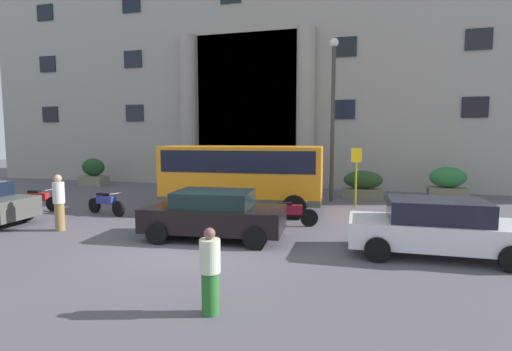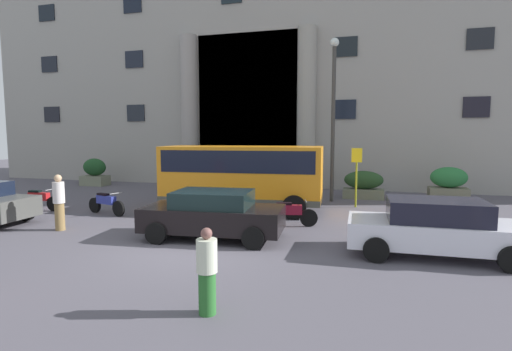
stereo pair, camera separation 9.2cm
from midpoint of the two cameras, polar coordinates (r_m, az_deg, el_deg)
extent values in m
cube|color=#534F59|center=(11.00, -9.46, -10.79)|extent=(80.00, 64.00, 0.12)
cube|color=#9B9790|center=(28.34, 6.16, 20.50)|extent=(41.13, 9.00, 20.50)
cube|color=black|center=(23.67, -1.53, 9.39)|extent=(6.13, 0.12, 9.07)
cylinder|color=#9A938E|center=(24.67, -9.86, 9.17)|extent=(1.05, 1.05, 9.07)
cylinder|color=#9C988E|center=(22.59, 7.11, 9.52)|extent=(1.05, 1.05, 9.07)
cube|color=black|center=(30.76, -27.82, 7.86)|extent=(1.26, 0.08, 1.06)
cube|color=black|center=(26.72, -17.33, 8.68)|extent=(1.26, 0.08, 1.06)
cube|color=black|center=(22.59, 12.50, 9.37)|extent=(1.26, 0.08, 1.06)
cube|color=black|center=(23.20, 29.15, 8.67)|extent=(1.26, 0.08, 1.06)
cube|color=black|center=(31.10, -28.12, 14.10)|extent=(1.26, 0.08, 1.06)
cube|color=black|center=(27.12, -17.56, 15.83)|extent=(1.26, 0.08, 1.06)
cube|color=black|center=(23.05, 12.69, 17.79)|extent=(1.26, 0.08, 1.06)
cube|color=black|center=(23.65, 29.57, 16.87)|extent=(1.26, 0.08, 1.06)
cube|color=black|center=(31.80, -28.43, 20.12)|extent=(1.26, 0.08, 1.06)
cube|color=black|center=(27.92, -17.79, 22.67)|extent=(1.26, 0.08, 1.06)
cube|color=orange|center=(15.86, -2.15, 0.31)|extent=(6.50, 2.81, 2.19)
cube|color=black|center=(15.81, -2.15, 2.27)|extent=(6.12, 2.81, 0.84)
cube|color=black|center=(15.41, 9.17, 1.41)|extent=(0.20, 1.98, 1.06)
cube|color=#494A40|center=(15.98, -2.13, -3.17)|extent=(6.50, 2.85, 0.24)
cylinder|color=black|center=(16.80, 6.20, -3.17)|extent=(0.92, 0.34, 0.90)
cylinder|color=black|center=(14.49, 5.39, -4.61)|extent=(0.92, 0.34, 0.90)
cylinder|color=black|center=(17.74, -8.26, -2.71)|extent=(0.92, 0.34, 0.90)
cylinder|color=black|center=(15.56, -11.14, -3.96)|extent=(0.92, 0.34, 0.90)
cylinder|color=#959E1F|center=(17.27, 14.18, -0.41)|extent=(0.08, 0.08, 2.49)
cube|color=yellow|center=(17.16, 14.26, 2.88)|extent=(0.44, 0.03, 0.60)
cube|color=#6C6A56|center=(20.80, 25.92, -2.40)|extent=(1.72, 0.99, 0.60)
ellipsoid|color=#276D36|center=(20.71, 26.02, -0.23)|extent=(1.66, 0.89, 0.99)
cube|color=slate|center=(22.47, -9.04, -1.40)|extent=(1.83, 0.76, 0.53)
ellipsoid|color=#335C37|center=(22.40, -9.06, 0.18)|extent=(1.76, 0.68, 0.72)
cube|color=#676C58|center=(19.89, 15.12, -2.55)|extent=(1.93, 0.87, 0.47)
ellipsoid|color=#234321|center=(19.81, 15.17, -0.61)|extent=(1.86, 0.78, 0.88)
cube|color=gray|center=(26.09, -22.61, -0.70)|extent=(1.57, 0.97, 0.60)
ellipsoid|color=#1B4520|center=(26.01, -22.68, 1.13)|extent=(1.51, 0.87, 1.06)
cube|color=gray|center=(20.78, 2.96, -1.94)|extent=(1.57, 0.95, 0.52)
ellipsoid|color=#266438|center=(20.69, 2.97, 0.02)|extent=(1.51, 0.85, 0.92)
cube|color=black|center=(11.82, -6.35, -6.18)|extent=(4.26, 2.13, 0.69)
cube|color=black|center=(11.72, -6.38, -3.39)|extent=(2.35, 1.76, 0.47)
cylinder|color=black|center=(12.43, 1.17, -7.00)|extent=(0.63, 0.25, 0.62)
cylinder|color=black|center=(10.70, -0.49, -9.12)|extent=(0.63, 0.25, 0.62)
cylinder|color=black|center=(13.19, -11.03, -6.36)|extent=(0.63, 0.25, 0.62)
cylinder|color=black|center=(11.57, -14.42, -8.16)|extent=(0.63, 0.25, 0.62)
cylinder|color=black|center=(16.46, -30.61, -4.64)|extent=(0.63, 0.22, 0.62)
cube|color=silver|center=(11.05, 24.49, -7.66)|extent=(4.33, 1.79, 0.64)
cube|color=black|center=(10.93, 24.62, -4.62)|extent=(2.35, 1.55, 0.55)
cylinder|color=black|center=(12.27, 30.53, -7.99)|extent=(0.62, 0.21, 0.62)
cylinder|color=black|center=(11.79, 16.62, -7.95)|extent=(0.62, 0.21, 0.62)
cylinder|color=black|center=(10.12, 16.97, -10.26)|extent=(0.62, 0.21, 0.62)
cylinder|color=black|center=(13.43, 7.53, -6.12)|extent=(0.61, 0.25, 0.60)
cylinder|color=black|center=(13.34, 1.87, -6.15)|extent=(0.61, 0.26, 0.60)
cube|color=maroon|center=(13.31, 4.72, -4.97)|extent=(0.88, 0.44, 0.32)
cube|color=black|center=(13.27, 3.95, -4.20)|extent=(0.55, 0.32, 0.12)
cylinder|color=#A5A5A8|center=(13.31, 7.12, -3.68)|extent=(0.17, 0.54, 0.03)
cylinder|color=black|center=(17.98, -27.57, -3.69)|extent=(0.60, 0.11, 0.60)
cylinder|color=black|center=(18.94, -30.72, -3.39)|extent=(0.60, 0.13, 0.60)
cube|color=red|center=(18.41, -29.23, -2.68)|extent=(0.90, 0.25, 0.32)
cube|color=black|center=(18.52, -29.66, -2.10)|extent=(0.52, 0.21, 0.12)
cylinder|color=#A5A5A8|center=(17.97, -27.92, -1.84)|extent=(0.04, 0.55, 0.03)
cylinder|color=black|center=(15.83, -19.54, -4.58)|extent=(0.60, 0.26, 0.60)
cylinder|color=black|center=(16.94, -22.58, -4.02)|extent=(0.61, 0.28, 0.60)
cube|color=#2D3797|center=(16.34, -21.15, -3.33)|extent=(0.94, 0.48, 0.32)
cube|color=black|center=(16.45, -21.55, -2.64)|extent=(0.55, 0.34, 0.12)
cylinder|color=#A5A5A8|center=(15.83, -19.87, -2.46)|extent=(0.18, 0.54, 0.03)
cylinder|color=#28672A|center=(7.08, -7.05, -16.62)|extent=(0.30, 0.30, 0.75)
cylinder|color=beige|center=(6.86, -7.12, -11.51)|extent=(0.36, 0.36, 0.57)
sphere|color=brown|center=(6.75, -7.16, -8.38)|extent=(0.20, 0.20, 0.20)
cylinder|color=olive|center=(14.27, -26.81, -5.39)|extent=(0.30, 0.30, 0.89)
cylinder|color=silver|center=(14.15, -26.95, -2.24)|extent=(0.36, 0.36, 0.69)
sphere|color=tan|center=(14.09, -27.04, -0.37)|extent=(0.24, 0.24, 0.24)
cylinder|color=#3C3A36|center=(18.50, 10.93, 7.16)|extent=(0.18, 0.18, 7.06)
sphere|color=white|center=(18.96, 11.16, 18.45)|extent=(0.40, 0.40, 0.40)
camera|label=1|loc=(0.05, -90.17, -0.02)|focal=27.50mm
camera|label=2|loc=(0.05, 89.83, 0.02)|focal=27.50mm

